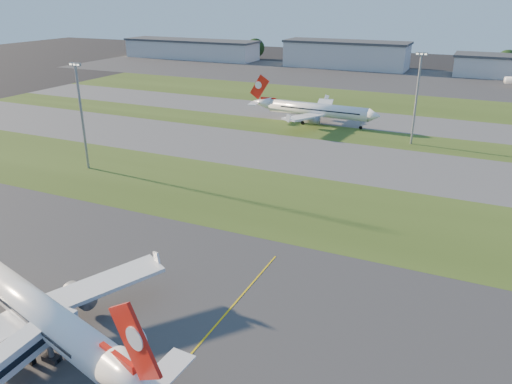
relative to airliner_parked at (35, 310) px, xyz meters
The scene contains 19 objects.
ground 14.64m from the airliner_parked, ahead, with size 700.00×700.00×0.00m, color black.
apron_near 14.63m from the airliner_parked, ahead, with size 300.00×70.00×0.01m, color #333335.
grass_strip_a 56.13m from the airliner_parked, 75.80° to the left, with size 300.00×34.00×0.01m, color #314517.
taxiway_a 88.43m from the airliner_parked, 81.06° to the left, with size 300.00×32.00×0.01m, color #515154.
grass_strip_b 113.17m from the airliner_parked, 83.03° to the left, with size 300.00×18.00×0.01m, color #314517.
taxiway_b 135.01m from the airliner_parked, 84.16° to the left, with size 300.00×26.00×0.01m, color #515154.
grass_strip_c 167.86m from the airliner_parked, 85.31° to the left, with size 300.00×40.00×0.01m, color #314517.
apron_far 227.70m from the airliner_parked, 86.54° to the left, with size 400.00×80.00×0.01m, color #333335.
yellow_line 19.40m from the airliner_parked, ahead, with size 0.25×60.00×0.02m, color gold.
airliner_parked is the anchor object (origin of this frame).
airliner_taxiing 121.48m from the airliner_parked, 91.83° to the left, with size 42.51×36.04×13.26m.
light_mast_west 68.92m from the airliner_parked, 127.27° to the left, with size 3.20×0.70×25.80m.
light_mast_centre 114.38m from the airliner_parked, 75.39° to the left, with size 3.20×0.70×25.80m.
hangar_far_west 291.11m from the airliner_parked, 117.91° to the left, with size 91.80×23.00×12.20m.
hangar_west 259.15m from the airliner_parked, 96.93° to the left, with size 71.40×23.00×15.20m.
tree_far_west 322.65m from the airliner_parked, 123.12° to the left, with size 11.00×11.00×12.00m.
tree_west 288.77m from the airliner_parked, 109.48° to the left, with size 12.10×12.10×13.20m.
tree_mid_west 268.31m from the airliner_parked, 91.34° to the left, with size 9.90×9.90×10.80m.
tree_mid_east 276.52m from the airliner_parked, 78.80° to the left, with size 11.55×11.55×12.60m.
Camera 1 is at (32.67, -37.65, 40.85)m, focal length 35.00 mm.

